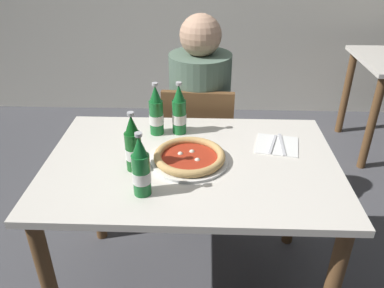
{
  "coord_description": "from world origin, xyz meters",
  "views": [
    {
      "loc": [
        0.05,
        -1.34,
        1.6
      ],
      "look_at": [
        0.0,
        0.05,
        0.8
      ],
      "focal_mm": 36.04,
      "sensor_mm": 36.0,
      "label": 1
    }
  ],
  "objects_px": {
    "beer_bottle_extra": "(156,113)",
    "napkin_with_cutlery": "(277,145)",
    "chair_behind_table": "(199,144)",
    "beer_bottle_center": "(141,169)",
    "beer_bottle_left": "(133,146)",
    "diner_seated": "(200,124)",
    "pizza_margherita_near": "(190,157)",
    "beer_bottle_right": "(179,112)",
    "dining_table_main": "(192,183)"
  },
  "relations": [
    {
      "from": "chair_behind_table",
      "to": "napkin_with_cutlery",
      "type": "distance_m",
      "value": 0.65
    },
    {
      "from": "pizza_margherita_near",
      "to": "napkin_with_cutlery",
      "type": "height_order",
      "value": "pizza_margherita_near"
    },
    {
      "from": "dining_table_main",
      "to": "beer_bottle_center",
      "type": "xyz_separation_m",
      "value": [
        -0.17,
        -0.23,
        0.22
      ]
    },
    {
      "from": "beer_bottle_center",
      "to": "beer_bottle_extra",
      "type": "xyz_separation_m",
      "value": [
        -0.0,
        0.46,
        0.0
      ]
    },
    {
      "from": "pizza_margherita_near",
      "to": "beer_bottle_left",
      "type": "xyz_separation_m",
      "value": [
        -0.21,
        -0.06,
        0.08
      ]
    },
    {
      "from": "diner_seated",
      "to": "pizza_margherita_near",
      "type": "xyz_separation_m",
      "value": [
        -0.03,
        -0.67,
        0.19
      ]
    },
    {
      "from": "dining_table_main",
      "to": "diner_seated",
      "type": "height_order",
      "value": "diner_seated"
    },
    {
      "from": "chair_behind_table",
      "to": "beer_bottle_left",
      "type": "distance_m",
      "value": 0.81
    },
    {
      "from": "chair_behind_table",
      "to": "diner_seated",
      "type": "bearing_deg",
      "value": -91.14
    },
    {
      "from": "diner_seated",
      "to": "beer_bottle_left",
      "type": "relative_size",
      "value": 4.89
    },
    {
      "from": "chair_behind_table",
      "to": "pizza_margherita_near",
      "type": "relative_size",
      "value": 2.68
    },
    {
      "from": "diner_seated",
      "to": "beer_bottle_extra",
      "type": "xyz_separation_m",
      "value": [
        -0.19,
        -0.42,
        0.27
      ]
    },
    {
      "from": "beer_bottle_left",
      "to": "beer_bottle_right",
      "type": "xyz_separation_m",
      "value": [
        0.16,
        0.31,
        0.0
      ]
    },
    {
      "from": "diner_seated",
      "to": "beer_bottle_right",
      "type": "relative_size",
      "value": 4.89
    },
    {
      "from": "dining_table_main",
      "to": "beer_bottle_right",
      "type": "xyz_separation_m",
      "value": [
        -0.07,
        0.25,
        0.22
      ]
    },
    {
      "from": "beer_bottle_left",
      "to": "beer_bottle_right",
      "type": "relative_size",
      "value": 1.0
    },
    {
      "from": "beer_bottle_right",
      "to": "beer_bottle_center",
      "type": "bearing_deg",
      "value": -102.25
    },
    {
      "from": "diner_seated",
      "to": "pizza_margherita_near",
      "type": "height_order",
      "value": "diner_seated"
    },
    {
      "from": "dining_table_main",
      "to": "pizza_margherita_near",
      "type": "height_order",
      "value": "pizza_margherita_near"
    },
    {
      "from": "diner_seated",
      "to": "beer_bottle_left",
      "type": "bearing_deg",
      "value": -108.62
    },
    {
      "from": "beer_bottle_extra",
      "to": "diner_seated",
      "type": "bearing_deg",
      "value": 65.68
    },
    {
      "from": "pizza_margherita_near",
      "to": "beer_bottle_extra",
      "type": "relative_size",
      "value": 1.28
    },
    {
      "from": "diner_seated",
      "to": "napkin_with_cutlery",
      "type": "height_order",
      "value": "diner_seated"
    },
    {
      "from": "beer_bottle_extra",
      "to": "beer_bottle_right",
      "type": "bearing_deg",
      "value": 6.16
    },
    {
      "from": "beer_bottle_extra",
      "to": "napkin_with_cutlery",
      "type": "distance_m",
      "value": 0.56
    },
    {
      "from": "dining_table_main",
      "to": "pizza_margherita_near",
      "type": "bearing_deg",
      "value": -132.03
    },
    {
      "from": "beer_bottle_extra",
      "to": "napkin_with_cutlery",
      "type": "relative_size",
      "value": 1.16
    },
    {
      "from": "beer_bottle_left",
      "to": "chair_behind_table",
      "type": "bearing_deg",
      "value": 70.37
    },
    {
      "from": "chair_behind_table",
      "to": "beer_bottle_left",
      "type": "xyz_separation_m",
      "value": [
        -0.24,
        -0.68,
        0.37
      ]
    },
    {
      "from": "diner_seated",
      "to": "dining_table_main",
      "type": "bearing_deg",
      "value": -91.96
    },
    {
      "from": "pizza_margherita_near",
      "to": "beer_bottle_right",
      "type": "relative_size",
      "value": 1.28
    },
    {
      "from": "beer_bottle_left",
      "to": "beer_bottle_right",
      "type": "distance_m",
      "value": 0.35
    },
    {
      "from": "chair_behind_table",
      "to": "beer_bottle_center",
      "type": "height_order",
      "value": "beer_bottle_center"
    },
    {
      "from": "beer_bottle_center",
      "to": "beer_bottle_left",
      "type": "bearing_deg",
      "value": 108.86
    },
    {
      "from": "dining_table_main",
      "to": "chair_behind_table",
      "type": "distance_m",
      "value": 0.63
    },
    {
      "from": "pizza_margherita_near",
      "to": "beer_bottle_right",
      "type": "distance_m",
      "value": 0.28
    },
    {
      "from": "beer_bottle_left",
      "to": "beer_bottle_extra",
      "type": "xyz_separation_m",
      "value": [
        0.05,
        0.3,
        0.0
      ]
    },
    {
      "from": "dining_table_main",
      "to": "napkin_with_cutlery",
      "type": "relative_size",
      "value": 5.66
    },
    {
      "from": "diner_seated",
      "to": "pizza_margherita_near",
      "type": "relative_size",
      "value": 3.81
    },
    {
      "from": "beer_bottle_left",
      "to": "dining_table_main",
      "type": "bearing_deg",
      "value": 16.94
    },
    {
      "from": "dining_table_main",
      "to": "beer_bottle_center",
      "type": "distance_m",
      "value": 0.36
    },
    {
      "from": "beer_bottle_center",
      "to": "napkin_with_cutlery",
      "type": "height_order",
      "value": "beer_bottle_center"
    },
    {
      "from": "dining_table_main",
      "to": "pizza_margherita_near",
      "type": "relative_size",
      "value": 3.78
    },
    {
      "from": "dining_table_main",
      "to": "diner_seated",
      "type": "distance_m",
      "value": 0.66
    },
    {
      "from": "beer_bottle_center",
      "to": "beer_bottle_extra",
      "type": "relative_size",
      "value": 1.0
    },
    {
      "from": "chair_behind_table",
      "to": "diner_seated",
      "type": "relative_size",
      "value": 0.7
    },
    {
      "from": "chair_behind_table",
      "to": "beer_bottle_right",
      "type": "height_order",
      "value": "beer_bottle_right"
    },
    {
      "from": "pizza_margherita_near",
      "to": "beer_bottle_center",
      "type": "xyz_separation_m",
      "value": [
        -0.16,
        -0.22,
        0.08
      ]
    },
    {
      "from": "beer_bottle_extra",
      "to": "chair_behind_table",
      "type": "bearing_deg",
      "value": 63.28
    },
    {
      "from": "napkin_with_cutlery",
      "to": "beer_bottle_left",
      "type": "bearing_deg",
      "value": -160.9
    }
  ]
}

